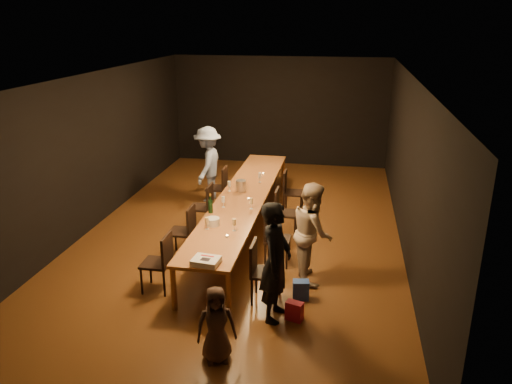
% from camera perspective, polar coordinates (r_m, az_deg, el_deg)
% --- Properties ---
extents(ground, '(10.00, 10.00, 0.00)m').
position_cam_1_polar(ground, '(9.86, -1.46, -4.54)').
color(ground, '#452011').
rests_on(ground, ground).
extents(room_shell, '(6.04, 10.04, 3.02)m').
position_cam_1_polar(room_shell, '(9.21, -1.57, 7.35)').
color(room_shell, black).
rests_on(room_shell, ground).
extents(table, '(0.90, 6.00, 0.75)m').
position_cam_1_polar(table, '(9.59, -1.50, -0.71)').
color(table, brown).
rests_on(table, ground).
extents(chair_right_0, '(0.42, 0.42, 0.93)m').
position_cam_1_polar(chair_right_0, '(7.39, 1.17, -9.15)').
color(chair_right_0, black).
rests_on(chair_right_0, ground).
extents(chair_right_1, '(0.42, 0.42, 0.93)m').
position_cam_1_polar(chair_right_1, '(8.45, 2.50, -5.32)').
color(chair_right_1, black).
rests_on(chair_right_1, ground).
extents(chair_right_2, '(0.42, 0.42, 0.93)m').
position_cam_1_polar(chair_right_2, '(9.55, 3.52, -2.36)').
color(chair_right_2, black).
rests_on(chair_right_2, ground).
extents(chair_right_3, '(0.42, 0.42, 0.93)m').
position_cam_1_polar(chair_right_3, '(10.67, 4.32, -0.01)').
color(chair_right_3, black).
rests_on(chair_right_3, ground).
extents(chair_left_0, '(0.42, 0.42, 0.93)m').
position_cam_1_polar(chair_left_0, '(7.81, -11.35, -7.89)').
color(chair_left_0, black).
rests_on(chair_left_0, ground).
extents(chair_left_1, '(0.42, 0.42, 0.93)m').
position_cam_1_polar(chair_left_1, '(8.83, -8.53, -4.43)').
color(chair_left_1, black).
rests_on(chair_left_1, ground).
extents(chair_left_2, '(0.42, 0.42, 0.93)m').
position_cam_1_polar(chair_left_2, '(9.88, -6.31, -1.69)').
color(chair_left_2, black).
rests_on(chair_left_2, ground).
extents(chair_left_3, '(0.42, 0.42, 0.93)m').
position_cam_1_polar(chair_left_3, '(10.96, -4.54, 0.52)').
color(chair_left_3, black).
rests_on(chair_left_3, ground).
extents(woman_birthday, '(0.48, 0.67, 1.72)m').
position_cam_1_polar(woman_birthday, '(6.83, 2.28, -7.97)').
color(woman_birthday, black).
rests_on(woman_birthday, ground).
extents(woman_tan, '(0.76, 0.90, 1.61)m').
position_cam_1_polar(woman_tan, '(7.90, 6.45, -4.55)').
color(woman_tan, '#C8AF96').
rests_on(woman_tan, ground).
extents(man_blue, '(0.66, 1.12, 1.71)m').
position_cam_1_polar(man_blue, '(11.32, -5.51, 3.17)').
color(man_blue, '#7E93C3').
rests_on(man_blue, ground).
extents(child, '(0.56, 0.46, 0.99)m').
position_cam_1_polar(child, '(6.23, -4.56, -14.88)').
color(child, '#463027').
rests_on(child, ground).
extents(gift_bag_red, '(0.27, 0.20, 0.28)m').
position_cam_1_polar(gift_bag_red, '(7.13, 4.41, -13.41)').
color(gift_bag_red, red).
rests_on(gift_bag_red, ground).
extents(gift_bag_blue, '(0.26, 0.19, 0.30)m').
position_cam_1_polar(gift_bag_blue, '(7.61, 5.14, -11.08)').
color(gift_bag_blue, '#2748AA').
rests_on(gift_bag_blue, ground).
extents(birthday_cake, '(0.40, 0.33, 0.09)m').
position_cam_1_polar(birthday_cake, '(7.02, -5.74, -7.86)').
color(birthday_cake, white).
rests_on(birthday_cake, table).
extents(plate_stack, '(0.24, 0.24, 0.12)m').
position_cam_1_polar(plate_stack, '(8.25, -4.96, -3.39)').
color(plate_stack, white).
rests_on(plate_stack, table).
extents(champagne_bottle, '(0.08, 0.08, 0.35)m').
position_cam_1_polar(champagne_bottle, '(8.73, -5.24, -1.29)').
color(champagne_bottle, black).
rests_on(champagne_bottle, table).
extents(ice_bucket, '(0.23, 0.23, 0.22)m').
position_cam_1_polar(ice_bucket, '(9.81, -1.74, 0.73)').
color(ice_bucket, silver).
rests_on(ice_bucket, table).
extents(wineglass_0, '(0.06, 0.06, 0.21)m').
position_cam_1_polar(wineglass_0, '(8.09, -5.63, -3.59)').
color(wineglass_0, beige).
rests_on(wineglass_0, table).
extents(wineglass_1, '(0.06, 0.06, 0.21)m').
position_cam_1_polar(wineglass_1, '(8.00, -2.51, -3.77)').
color(wineglass_1, beige).
rests_on(wineglass_1, table).
extents(wineglass_2, '(0.06, 0.06, 0.21)m').
position_cam_1_polar(wineglass_2, '(8.99, -3.76, -1.13)').
color(wineglass_2, silver).
rests_on(wineglass_2, table).
extents(wineglass_3, '(0.06, 0.06, 0.21)m').
position_cam_1_polar(wineglass_3, '(8.89, -0.55, -1.32)').
color(wineglass_3, beige).
rests_on(wineglass_3, table).
extents(wineglass_4, '(0.06, 0.06, 0.21)m').
position_cam_1_polar(wineglass_4, '(9.81, -3.08, 0.67)').
color(wineglass_4, silver).
rests_on(wineglass_4, table).
extents(wineglass_5, '(0.06, 0.06, 0.21)m').
position_cam_1_polar(wineglass_5, '(10.33, 0.43, 1.66)').
color(wineglass_5, silver).
rests_on(wineglass_5, table).
extents(tealight_near, '(0.05, 0.05, 0.03)m').
position_cam_1_polar(tealight_near, '(7.81, -3.32, -5.07)').
color(tealight_near, '#B2B7B2').
rests_on(tealight_near, table).
extents(tealight_mid, '(0.05, 0.05, 0.03)m').
position_cam_1_polar(tealight_mid, '(9.36, -0.85, -0.81)').
color(tealight_mid, '#B2B7B2').
rests_on(tealight_mid, table).
extents(tealight_far, '(0.05, 0.05, 0.03)m').
position_cam_1_polar(tealight_far, '(10.88, 0.83, 2.10)').
color(tealight_far, '#B2B7B2').
rests_on(tealight_far, table).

